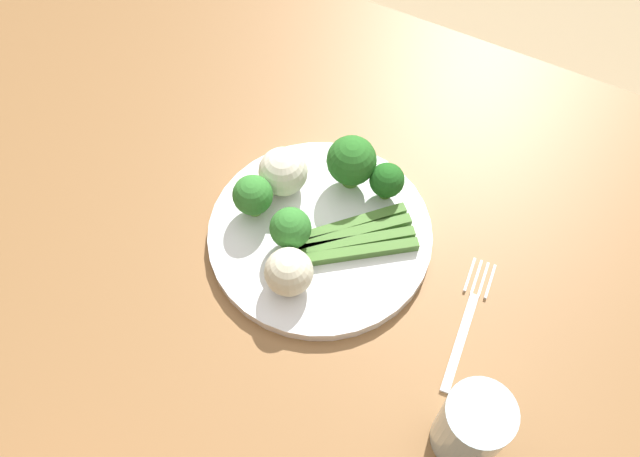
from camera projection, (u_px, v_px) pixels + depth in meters
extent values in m
cube|color=tan|center=(335.00, 431.00, 1.41)|extent=(6.00, 6.00, 0.02)
cube|color=olive|center=(346.00, 275.00, 0.78)|extent=(1.37, 0.84, 0.04)
cylinder|color=olive|center=(154.00, 99.00, 1.41)|extent=(0.07, 0.07, 0.70)
cylinder|color=white|center=(320.00, 234.00, 0.78)|extent=(0.26, 0.26, 0.01)
cube|color=#47752D|center=(359.00, 252.00, 0.75)|extent=(0.12, 0.09, 0.01)
cube|color=#47752D|center=(357.00, 243.00, 0.76)|extent=(0.11, 0.09, 0.01)
cube|color=#47752D|center=(355.00, 233.00, 0.76)|extent=(0.11, 0.10, 0.01)
cube|color=#47752D|center=(351.00, 225.00, 0.77)|extent=(0.10, 0.11, 0.01)
cylinder|color=#609E3D|center=(255.00, 207.00, 0.78)|extent=(0.02, 0.02, 0.02)
sphere|color=#337A2D|center=(253.00, 195.00, 0.76)|extent=(0.05, 0.05, 0.05)
cylinder|color=#4C7F2B|center=(386.00, 192.00, 0.79)|extent=(0.01, 0.01, 0.01)
sphere|color=#1E5B1C|center=(388.00, 180.00, 0.77)|extent=(0.04, 0.04, 0.04)
cylinder|color=#609E3D|center=(291.00, 240.00, 0.76)|extent=(0.02, 0.02, 0.02)
sphere|color=#337A2D|center=(290.00, 228.00, 0.73)|extent=(0.05, 0.05, 0.05)
cylinder|color=#568E33|center=(350.00, 177.00, 0.80)|extent=(0.02, 0.02, 0.02)
sphere|color=#286B23|center=(352.00, 160.00, 0.77)|extent=(0.06, 0.06, 0.06)
sphere|color=silver|center=(283.00, 172.00, 0.78)|extent=(0.06, 0.06, 0.06)
sphere|color=beige|center=(289.00, 272.00, 0.71)|extent=(0.05, 0.05, 0.05)
cube|color=silver|center=(460.00, 341.00, 0.71)|extent=(0.02, 0.12, 0.00)
cube|color=silver|center=(490.00, 282.00, 0.75)|extent=(0.01, 0.05, 0.00)
cube|color=silver|center=(483.00, 279.00, 0.75)|extent=(0.01, 0.05, 0.00)
cube|color=silver|center=(476.00, 277.00, 0.75)|extent=(0.01, 0.05, 0.00)
cube|color=silver|center=(470.00, 275.00, 0.76)|extent=(0.01, 0.05, 0.00)
cylinder|color=silver|center=(472.00, 426.00, 0.62)|extent=(0.07, 0.07, 0.10)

